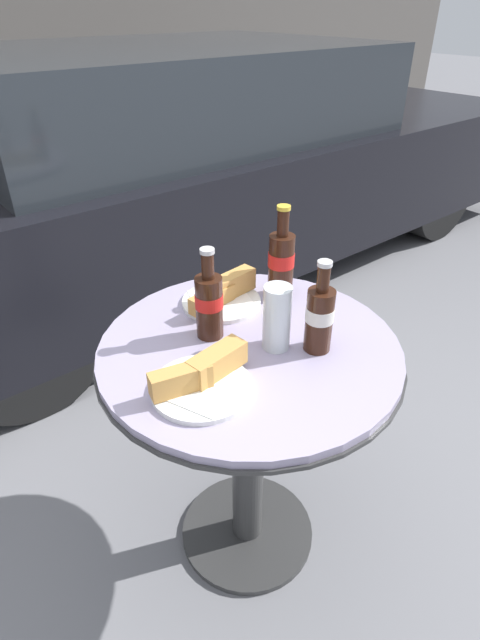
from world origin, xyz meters
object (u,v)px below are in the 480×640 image
Objects in this scene: cola_bottle_right at (320,316)px; drinking_glass at (277,320)px; lunch_plate_near at (202,378)px; bistro_table at (249,404)px; cola_bottle_center at (209,303)px; lunch_plate_far at (223,296)px; cola_bottle_left at (281,262)px; parked_car at (197,165)px.

drinking_glass is at bearing 136.02° from cola_bottle_right.
cola_bottle_right reaches higher than lunch_plate_near.
lunch_plate_near is at bearing 169.22° from cola_bottle_right.
cola_bottle_center reaches higher than bistro_table.
cola_bottle_center is 0.17m from lunch_plate_far.
bistro_table is 0.32m from cola_bottle_right.
lunch_plate_far is (-0.15, 0.06, -0.08)m from cola_bottle_left.
cola_bottle_right is 0.10m from drinking_glass.
cola_bottle_center reaches higher than cola_bottle_right.
cola_bottle_right reaches higher than bistro_table.
parked_car reaches higher than cola_bottle_center.
cola_bottle_center is 1.03× the size of lunch_plate_far.
cola_bottle_left is 0.26m from cola_bottle_right.
drinking_glass is at bearing 3.01° from lunch_plate_near.
cola_bottle_left is at bearing 7.85° from cola_bottle_center.
lunch_plate_near is (-0.29, 0.05, -0.06)m from cola_bottle_right.
cola_bottle_right is 1.02× the size of lunch_plate_far.
bistro_table is 3.31× the size of lunch_plate_far.
parked_car reaches higher than lunch_plate_far.
lunch_plate_near is (-0.13, -0.15, -0.07)m from cola_bottle_center.
lunch_plate_near is 0.34m from lunch_plate_far.
drinking_glass is at bearing -135.07° from cola_bottle_left.
cola_bottle_left is at bearing 25.09° from lunch_plate_near.
cola_bottle_center is at bearing -139.66° from lunch_plate_far.
cola_bottle_right is 0.97× the size of lunch_plate_near.
lunch_plate_near is 0.05× the size of parked_car.
cola_bottle_left is 1.10× the size of lunch_plate_near.
cola_bottle_left is at bearing 66.54° from cola_bottle_right.
drinking_glass is (0.04, -0.04, 0.26)m from bistro_table.
cola_bottle_left is 1.16× the size of lunch_plate_far.
lunch_plate_near is 2.20m from parked_car.
drinking_glass is 0.68× the size of lunch_plate_near.
bistro_table is 0.27m from drinking_glass.
cola_bottle_center reaches higher than lunch_plate_far.
lunch_plate_far is 1.86m from parked_car.
bistro_table is 3.14× the size of lunch_plate_near.
lunch_plate_near is (-0.39, -0.18, -0.08)m from cola_bottle_left.
cola_bottle_center is (-0.16, 0.20, 0.00)m from cola_bottle_right.
lunch_plate_far is (-0.04, 0.30, -0.07)m from cola_bottle_right.
parked_car reaches higher than cola_bottle_right.
parked_car is at bearing 58.81° from bistro_table.
lunch_plate_near is at bearing -131.04° from cola_bottle_center.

